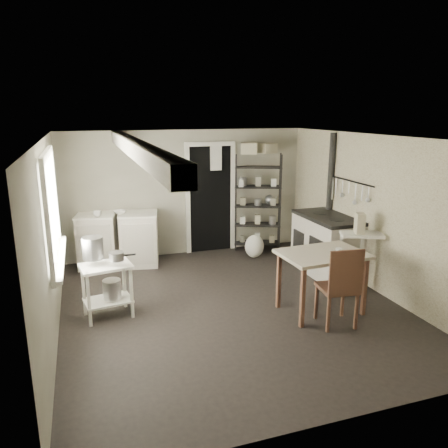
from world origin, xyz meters
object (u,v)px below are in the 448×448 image
object	(u,v)px
base_cabinets	(119,240)
shelf_rack	(258,201)
prep_table	(107,288)
work_table	(321,285)
stockpot	(93,248)
chair	(337,288)
flour_sack	(254,245)
stove	(327,248)

from	to	relation	value
base_cabinets	shelf_rack	size ratio (longest dim) A/B	0.76
prep_table	shelf_rack	distance (m)	3.68
prep_table	work_table	xyz separation A→B (m)	(2.72, -0.73, -0.02)
stockpot	shelf_rack	size ratio (longest dim) A/B	0.15
base_cabinets	chair	size ratio (longest dim) A/B	1.35
stockpot	flour_sack	xyz separation A→B (m)	(2.86, 1.55, -0.70)
prep_table	shelf_rack	size ratio (longest dim) A/B	0.39
shelf_rack	flour_sack	world-z (taller)	shelf_rack
prep_table	shelf_rack	xyz separation A→B (m)	(2.98, 2.10, 0.55)
shelf_rack	prep_table	bearing A→B (deg)	-123.03
shelf_rack	chair	bearing A→B (deg)	-72.90
prep_table	stockpot	distance (m)	0.56
prep_table	stove	bearing A→B (deg)	8.14
stove	flour_sack	size ratio (longest dim) A/B	2.90
shelf_rack	work_table	xyz separation A→B (m)	(-0.26, -2.83, -0.57)
shelf_rack	stove	bearing A→B (deg)	-48.44
prep_table	stove	xyz separation A→B (m)	(3.55, 0.51, 0.04)
base_cabinets	work_table	bearing A→B (deg)	-37.48
base_cabinets	flour_sack	world-z (taller)	base_cabinets
flour_sack	stockpot	bearing A→B (deg)	-151.50
stove	base_cabinets	bearing A→B (deg)	154.38
work_table	base_cabinets	bearing A→B (deg)	131.50
shelf_rack	work_table	distance (m)	2.90
flour_sack	shelf_rack	bearing A→B (deg)	62.39
work_table	prep_table	bearing A→B (deg)	164.94
stockpot	shelf_rack	world-z (taller)	shelf_rack
stove	stockpot	bearing A→B (deg)	-174.21
stockpot	stove	xyz separation A→B (m)	(3.69, 0.45, -0.50)
stove	chair	size ratio (longest dim) A/B	1.18
shelf_rack	stove	distance (m)	1.77
shelf_rack	flour_sack	xyz separation A→B (m)	(-0.26, -0.49, -0.71)
prep_table	stove	world-z (taller)	stove
base_cabinets	flour_sack	distance (m)	2.43
chair	stockpot	bearing A→B (deg)	164.38
work_table	flour_sack	xyz separation A→B (m)	(0.00, 2.34, -0.14)
stockpot	work_table	size ratio (longest dim) A/B	0.26
chair	flour_sack	distance (m)	2.74
stockpot	chair	distance (m)	3.12
prep_table	chair	distance (m)	2.94
stove	prep_table	bearing A→B (deg)	-173.02
flour_sack	base_cabinets	bearing A→B (deg)	171.33
shelf_rack	flour_sack	size ratio (longest dim) A/B	4.33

